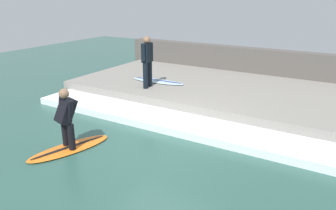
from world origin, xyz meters
The scene contains 8 objects.
ground_plane centered at (0.00, 0.00, 0.00)m, with size 28.00×28.00×0.00m, color #2D564C.
concrete_ledge centered at (3.66, 0.00, 0.21)m, with size 4.40×9.41×0.42m, color gray.
back_wall centered at (6.11, 0.00, 0.66)m, with size 0.50×9.88×1.31m, color #544F49.
wave_foam_crest centered at (0.88, 0.00, 0.09)m, with size 1.16×8.94×0.19m, color silver.
surfboard_riding centered at (-1.45, 1.36, 0.03)m, with size 1.98×1.08×0.07m.
surfer_riding centered at (-1.45, 1.36, 0.79)m, with size 0.51×0.60×1.32m.
surfer_waiting_near centered at (2.34, 1.86, 1.32)m, with size 0.53×0.26×1.59m.
surfboard_waiting_near centered at (3.04, 1.93, 0.45)m, with size 0.61×1.95×0.07m.
Camera 1 is at (-5.89, -3.81, 3.26)m, focal length 35.00 mm.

